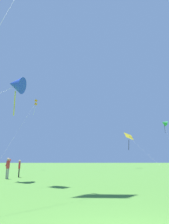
# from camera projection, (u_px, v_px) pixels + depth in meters

# --- Properties ---
(kite_orange_box) EXTENTS (3.59, 9.98, 13.34)m
(kite_orange_box) POSITION_uv_depth(u_px,v_px,m) (36.00, 103.00, 39.03)
(kite_orange_box) COLOR orange
(kite_orange_box) RESTS_ON ground_plane
(kite_yellow_diamond) EXTENTS (4.45, 10.49, 7.96)m
(kite_yellow_diamond) POSITION_uv_depth(u_px,v_px,m) (129.00, 139.00, 45.55)
(kite_yellow_diamond) COLOR yellow
(kite_yellow_diamond) RESTS_ON ground_plane
(kite_blue_delta) EXTENTS (4.25, 12.11, 8.94)m
(kite_blue_delta) POSITION_uv_depth(u_px,v_px,m) (16.00, 85.00, 17.70)
(kite_blue_delta) COLOR blue
(kite_blue_delta) RESTS_ON ground_plane
(kite_green_small) EXTENTS (1.41, 5.83, 9.96)m
(kite_green_small) POSITION_uv_depth(u_px,v_px,m) (164.00, 123.00, 41.79)
(kite_green_small) COLOR green
(kite_green_small) RESTS_ON ground_plane
(person_near_tree) EXTENTS (0.22, 0.50, 1.54)m
(person_near_tree) POSITION_uv_depth(u_px,v_px,m) (19.00, 167.00, 18.49)
(person_near_tree) COLOR black
(person_near_tree) RESTS_ON ground_plane
(person_foreground_watcher) EXTENTS (0.53, 0.31, 1.71)m
(person_foreground_watcher) POSITION_uv_depth(u_px,v_px,m) (8.00, 166.00, 16.86)
(person_foreground_watcher) COLOR gray
(person_foreground_watcher) RESTS_ON ground_plane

